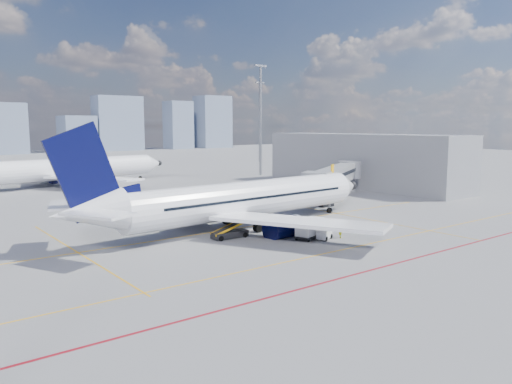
{
  "coord_description": "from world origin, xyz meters",
  "views": [
    {
      "loc": [
        -34.15,
        -37.2,
        11.49
      ],
      "look_at": [
        0.3,
        7.67,
        4.0
      ],
      "focal_mm": 35.0,
      "sensor_mm": 36.0,
      "label": 1
    }
  ],
  "objects_px": {
    "second_aircraft": "(67,169)",
    "cargo_dolly": "(310,228)",
    "baggage_tug": "(324,233)",
    "ramp_worker": "(341,230)",
    "main_aircraft": "(237,201)",
    "belt_loader": "(231,232)"
  },
  "relations": [
    {
      "from": "baggage_tug",
      "to": "ramp_worker",
      "type": "height_order",
      "value": "ramp_worker"
    },
    {
      "from": "ramp_worker",
      "to": "cargo_dolly",
      "type": "bearing_deg",
      "value": 98.02
    },
    {
      "from": "ramp_worker",
      "to": "baggage_tug",
      "type": "bearing_deg",
      "value": 117.43
    },
    {
      "from": "ramp_worker",
      "to": "main_aircraft",
      "type": "bearing_deg",
      "value": 71.83
    },
    {
      "from": "baggage_tug",
      "to": "belt_loader",
      "type": "xyz_separation_m",
      "value": [
        -7.14,
        6.36,
        -0.05
      ]
    },
    {
      "from": "cargo_dolly",
      "to": "ramp_worker",
      "type": "height_order",
      "value": "cargo_dolly"
    },
    {
      "from": "belt_loader",
      "to": "ramp_worker",
      "type": "bearing_deg",
      "value": -35.27
    },
    {
      "from": "belt_loader",
      "to": "ramp_worker",
      "type": "relative_size",
      "value": 3.5
    },
    {
      "from": "main_aircraft",
      "to": "baggage_tug",
      "type": "xyz_separation_m",
      "value": [
        4.11,
        -9.58,
        -2.59
      ]
    },
    {
      "from": "ramp_worker",
      "to": "belt_loader",
      "type": "bearing_deg",
      "value": 93.83
    },
    {
      "from": "baggage_tug",
      "to": "belt_loader",
      "type": "distance_m",
      "value": 9.56
    },
    {
      "from": "main_aircraft",
      "to": "cargo_dolly",
      "type": "distance_m",
      "value": 9.18
    },
    {
      "from": "second_aircraft",
      "to": "cargo_dolly",
      "type": "relative_size",
      "value": 10.74
    },
    {
      "from": "main_aircraft",
      "to": "cargo_dolly",
      "type": "bearing_deg",
      "value": -71.95
    },
    {
      "from": "second_aircraft",
      "to": "cargo_dolly",
      "type": "xyz_separation_m",
      "value": [
        5.63,
        -61.44,
        -2.11
      ]
    },
    {
      "from": "second_aircraft",
      "to": "cargo_dolly",
      "type": "height_order",
      "value": "second_aircraft"
    },
    {
      "from": "second_aircraft",
      "to": "belt_loader",
      "type": "xyz_separation_m",
      "value": [
        -0.73,
        -56.38,
        -2.63
      ]
    },
    {
      "from": "baggage_tug",
      "to": "ramp_worker",
      "type": "xyz_separation_m",
      "value": [
        1.97,
        -0.46,
        0.16
      ]
    },
    {
      "from": "main_aircraft",
      "to": "second_aircraft",
      "type": "distance_m",
      "value": 53.2
    },
    {
      "from": "second_aircraft",
      "to": "belt_loader",
      "type": "relative_size",
      "value": 7.73
    },
    {
      "from": "baggage_tug",
      "to": "ramp_worker",
      "type": "bearing_deg",
      "value": -36.96
    },
    {
      "from": "baggage_tug",
      "to": "cargo_dolly",
      "type": "relative_size",
      "value": 0.54
    }
  ]
}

